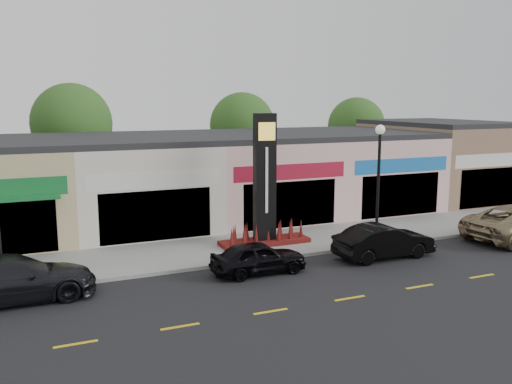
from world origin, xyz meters
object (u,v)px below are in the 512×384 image
at_px(car_black_conv, 384,241).
at_px(pylon_sign, 265,199).
at_px(car_dark_sedan, 12,279).
at_px(lamp_east_near, 379,171).
at_px(car_black_sedan, 258,257).

bearing_deg(car_black_conv, pylon_sign, 47.42).
xyz_separation_m(pylon_sign, car_dark_sedan, (-10.64, -2.93, -1.49)).
relative_size(pylon_sign, car_dark_sedan, 1.10).
relative_size(lamp_east_near, pylon_sign, 0.91).
distance_m(car_dark_sedan, car_black_conv, 14.67).
height_order(lamp_east_near, car_dark_sedan, lamp_east_near).
height_order(car_dark_sedan, car_black_sedan, car_dark_sedan).
bearing_deg(lamp_east_near, car_black_sedan, -165.51).
xyz_separation_m(lamp_east_near, pylon_sign, (-5.00, 1.70, -1.20)).
distance_m(lamp_east_near, car_black_sedan, 7.58).
relative_size(car_dark_sedan, car_black_conv, 1.23).
xyz_separation_m(lamp_east_near, car_dark_sedan, (-15.64, -1.23, -2.69)).
bearing_deg(pylon_sign, car_black_sedan, -117.64).
relative_size(car_dark_sedan, car_black_sedan, 1.44).
distance_m(car_black_sedan, car_black_conv, 5.83).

